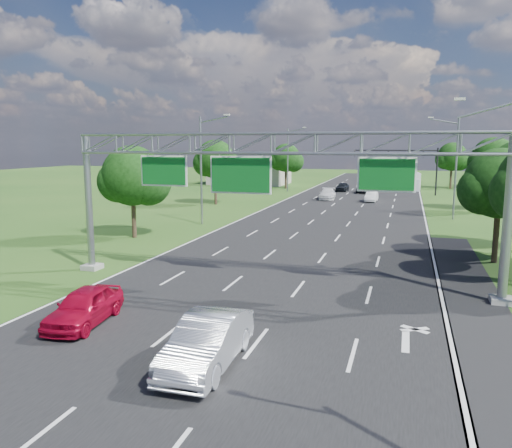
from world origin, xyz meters
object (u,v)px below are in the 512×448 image
at_px(sign_gantry, 274,155).
at_px(box_truck, 412,182).
at_px(traffic_signal, 412,160).
at_px(red_coupe, 84,306).
at_px(silver_sedan, 207,342).

distance_m(sign_gantry, box_truck, 63.06).
relative_size(sign_gantry, traffic_signal, 1.92).
relative_size(red_coupe, box_truck, 0.60).
distance_m(red_coupe, box_truck, 71.74).
bearing_deg(traffic_signal, silver_sedan, -96.06).
bearing_deg(red_coupe, box_truck, 72.37).
distance_m(silver_sedan, box_truck, 73.02).
height_order(red_coupe, silver_sedan, silver_sedan).
bearing_deg(traffic_signal, box_truck, 88.56).
xyz_separation_m(red_coupe, box_truck, (13.40, 70.47, 0.57)).
xyz_separation_m(sign_gantry, traffic_signal, (7.15, 53.00, -1.72)).
relative_size(silver_sedan, box_truck, 0.69).
bearing_deg(silver_sedan, traffic_signal, 82.78).
height_order(red_coupe, box_truck, box_truck).
distance_m(traffic_signal, red_coupe, 62.65).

